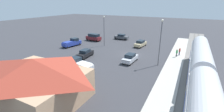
# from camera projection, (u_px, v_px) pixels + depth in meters

# --- Properties ---
(ground_plane) EXTENTS (200.00, 200.00, 0.00)m
(ground_plane) POSITION_uv_depth(u_px,v_px,m) (130.00, 54.00, 36.73)
(ground_plane) COLOR #38383D
(railway_track) EXTENTS (4.80, 70.00, 0.30)m
(railway_track) POSITION_uv_depth(u_px,v_px,m) (197.00, 64.00, 30.69)
(railway_track) COLOR slate
(railway_track) RESTS_ON ground
(platform) EXTENTS (3.20, 46.00, 0.30)m
(platform) POSITION_uv_depth(u_px,v_px,m) (175.00, 61.00, 32.39)
(platform) COLOR #B7B2A8
(platform) RESTS_ON ground
(station_building) EXTENTS (12.29, 9.49, 5.44)m
(station_building) POSITION_uv_depth(u_px,v_px,m) (35.00, 79.00, 19.01)
(station_building) COLOR tan
(station_building) RESTS_ON ground
(pedestrian_on_platform) EXTENTS (0.36, 0.36, 1.71)m
(pedestrian_on_platform) POSITION_uv_depth(u_px,v_px,m) (177.00, 52.00, 34.00)
(pedestrian_on_platform) COLOR #333338
(pedestrian_on_platform) RESTS_ON platform
(pedestrian_waiting_far) EXTENTS (0.36, 0.36, 1.71)m
(pedestrian_waiting_far) POSITION_uv_depth(u_px,v_px,m) (180.00, 51.00, 35.03)
(pedestrian_waiting_far) COLOR #23284C
(pedestrian_waiting_far) RESTS_ON platform
(sedan_charcoal) EXTENTS (4.54, 2.36, 1.74)m
(sedan_charcoal) POSITION_uv_depth(u_px,v_px,m) (121.00, 37.00, 51.36)
(sedan_charcoal) COLOR #47494F
(sedan_charcoal) RESTS_ON ground
(pickup_white) EXTENTS (5.64, 3.15, 2.14)m
(pickup_white) POSITION_uv_depth(u_px,v_px,m) (79.00, 64.00, 28.24)
(pickup_white) COLOR white
(pickup_white) RESTS_ON ground
(suv_maroon) EXTENTS (5.08, 2.80, 2.22)m
(suv_maroon) POSITION_uv_depth(u_px,v_px,m) (94.00, 37.00, 49.54)
(suv_maroon) COLOR maroon
(suv_maroon) RESTS_ON ground
(pickup_blue) EXTENTS (2.96, 5.68, 2.14)m
(pickup_blue) POSITION_uv_depth(u_px,v_px,m) (72.00, 43.00, 43.37)
(pickup_blue) COLOR #283D9E
(pickup_blue) RESTS_ON ground
(sedan_black) EXTENTS (2.14, 4.61, 1.74)m
(sedan_black) POSITION_uv_depth(u_px,v_px,m) (85.00, 53.00, 34.71)
(sedan_black) COLOR black
(sedan_black) RESTS_ON ground
(sedan_tan) EXTENTS (2.42, 4.71, 1.74)m
(sedan_tan) POSITION_uv_depth(u_px,v_px,m) (140.00, 43.00, 43.00)
(sedan_tan) COLOR #C6B284
(sedan_tan) RESTS_ON ground
(sedan_silver) EXTENTS (2.06, 4.59, 1.74)m
(sedan_silver) POSITION_uv_depth(u_px,v_px,m) (130.00, 58.00, 31.89)
(sedan_silver) COLOR silver
(sedan_silver) RESTS_ON ground
(light_pole_near_platform) EXTENTS (0.44, 0.44, 8.79)m
(light_pole_near_platform) POSITION_uv_depth(u_px,v_px,m) (161.00, 38.00, 28.76)
(light_pole_near_platform) COLOR #515156
(light_pole_near_platform) RESTS_ON ground
(light_pole_lot_center) EXTENTS (0.44, 0.44, 8.16)m
(light_pole_lot_center) POSITION_uv_depth(u_px,v_px,m) (104.00, 28.00, 42.44)
(light_pole_lot_center) COLOR #515156
(light_pole_lot_center) RESTS_ON ground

